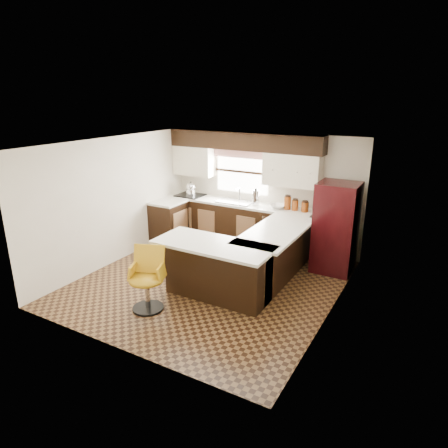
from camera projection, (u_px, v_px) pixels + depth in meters
The scene contains 30 objects.
floor at pixel (210, 282), 6.98m from camera, with size 4.40×4.40×0.00m, color #49301A.
ceiling at pixel (208, 144), 6.23m from camera, with size 4.40×4.40×0.00m, color silver.
wall_back at pixel (263, 190), 8.42m from camera, with size 4.40×4.40×0.00m, color beige.
wall_front at pixel (113, 264), 4.79m from camera, with size 4.40×4.40×0.00m, color beige.
wall_left at pixel (115, 201), 7.59m from camera, with size 4.40×4.40×0.00m, color beige.
wall_right at pixel (336, 239), 5.62m from camera, with size 4.40×4.40×0.00m, color beige.
base_cab_back at pixel (237, 224), 8.62m from camera, with size 3.30×0.60×0.90m, color black.
base_cab_left at pixel (169, 223), 8.72m from camera, with size 0.60×0.70×0.90m, color black.
counter_back at pixel (238, 203), 8.47m from camera, with size 3.30×0.60×0.04m, color silver.
counter_left at pixel (168, 202), 8.57m from camera, with size 0.60×0.70×0.04m, color silver.
soffit at pixel (243, 141), 8.15m from camera, with size 3.40×0.35×0.36m, color black.
upper_cab_left at pixel (194, 161), 8.88m from camera, with size 0.94×0.35×0.64m, color beige.
upper_cab_right at pixel (292, 170), 7.80m from camera, with size 1.14×0.35×0.64m, color beige.
window_pane at pixel (242, 172), 8.53m from camera, with size 1.20×0.02×0.90m, color white.
valance at pixel (241, 154), 8.38m from camera, with size 1.30×0.06×0.18m, color #D19B93.
sink at pixel (235, 202), 8.47m from camera, with size 0.75×0.45×0.03m, color #B2B2B7.
dishwasher at pixel (275, 237), 7.92m from camera, with size 0.58×0.03×0.78m, color black.
cooktop at pixel (190, 195), 9.01m from camera, with size 0.58×0.50×0.03m, color black.
peninsula_long at pixel (272, 256), 6.94m from camera, with size 0.60×1.95×0.90m, color black.
peninsula_return at pixel (218, 271), 6.38m from camera, with size 1.65×0.60×0.90m, color black.
counter_pen_long at pixel (276, 231), 6.77m from camera, with size 0.84×1.95×0.04m, color silver.
counter_pen_return at pixel (214, 245), 6.16m from camera, with size 1.89×0.84×0.04m, color silver.
refrigerator at pixel (336, 228), 7.23m from camera, with size 0.71×0.68×1.66m, color black.
bar_chair at pixel (146, 280), 5.97m from camera, with size 0.52×0.52×0.97m, color #C39015, non-canonical shape.
kettle at pixel (191, 188), 8.95m from camera, with size 0.22×0.22×0.30m, color silver, non-canonical shape.
percolator at pixel (256, 198), 8.22m from camera, with size 0.14×0.14×0.31m, color silver.
mixing_bowl at pixel (278, 206), 8.03m from camera, with size 0.31×0.31×0.08m, color white.
canister_large at pixel (287, 203), 7.93m from camera, with size 0.14×0.14×0.26m, color #80380F.
canister_med at pixel (295, 205), 7.86m from camera, with size 0.12×0.12×0.21m, color #80380F.
canister_small at pixel (305, 207), 7.77m from camera, with size 0.14×0.14×0.19m, color #80380F.
Camera 1 is at (3.33, -5.37, 3.15)m, focal length 32.00 mm.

